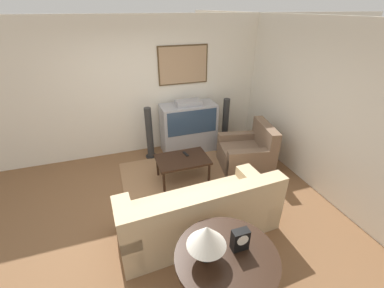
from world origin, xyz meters
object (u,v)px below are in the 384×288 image
speaker_tower_left (149,134)px  console_table (227,261)px  armchair (247,154)px  mantel_clock (240,240)px  tv (188,127)px  speaker_tower_right (225,124)px  coffee_table (183,161)px  couch (199,215)px  table_lamp (207,236)px

speaker_tower_left → console_table: bearing=-87.2°
armchair → mantel_clock: (-1.39, -2.21, 0.55)m
tv → speaker_tower_right: (0.84, -0.04, -0.02)m
coffee_table → speaker_tower_right: (1.29, 0.99, 0.12)m
armchair → speaker_tower_right: speaker_tower_right is taller
couch → coffee_table: size_ratio=2.43×
couch → speaker_tower_right: size_ratio=2.03×
table_lamp → speaker_tower_right: 3.68m
console_table → armchair: bearing=55.6°
armchair → coffee_table: 1.30m
couch → coffee_table: (0.15, 1.25, 0.09)m
tv → couch: (-0.59, -2.28, -0.23)m
coffee_table → mantel_clock: mantel_clock is taller
couch → coffee_table: 1.27m
console_table → table_lamp: (-0.20, 0.04, 0.36)m
couch → coffee_table: couch is taller
tv → couch: size_ratio=0.52×
console_table → table_lamp: size_ratio=2.51×
coffee_table → speaker_tower_right: 1.63m
couch → armchair: size_ratio=2.10×
couch → mantel_clock: mantel_clock is taller
tv → console_table: tv is taller
coffee_table → speaker_tower_right: speaker_tower_right is taller
armchair → speaker_tower_left: 1.98m
coffee_table → speaker_tower_left: size_ratio=0.84×
tv → couch: 2.37m
console_table → mantel_clock: bearing=16.0°
coffee_table → mantel_clock: bearing=-92.4°
armchair → speaker_tower_right: 1.02m
tv → speaker_tower_left: bearing=-177.4°
table_lamp → speaker_tower_right: table_lamp is taller
couch → console_table: couch is taller
couch → speaker_tower_left: bearing=-86.8°
coffee_table → speaker_tower_right: bearing=37.5°
couch → speaker_tower_right: 2.67m
tv → armchair: size_ratio=1.09×
mantel_clock → speaker_tower_left: (-0.31, 3.21, -0.33)m
coffee_table → table_lamp: bearing=-101.2°
speaker_tower_left → armchair: bearing=-30.5°
speaker_tower_left → mantel_clock: bearing=-84.5°
console_table → speaker_tower_right: speaker_tower_right is taller
mantel_clock → speaker_tower_right: size_ratio=0.21×
armchair → coffee_table: (-1.30, 0.01, 0.10)m
table_lamp → tv: bearing=74.7°
mantel_clock → coffee_table: bearing=87.6°
tv → coffee_table: 1.13m
mantel_clock → speaker_tower_left: size_ratio=0.21×
table_lamp → speaker_tower_left: (0.04, 3.21, -0.50)m
console_table → speaker_tower_left: bearing=92.8°
couch → table_lamp: 1.23m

